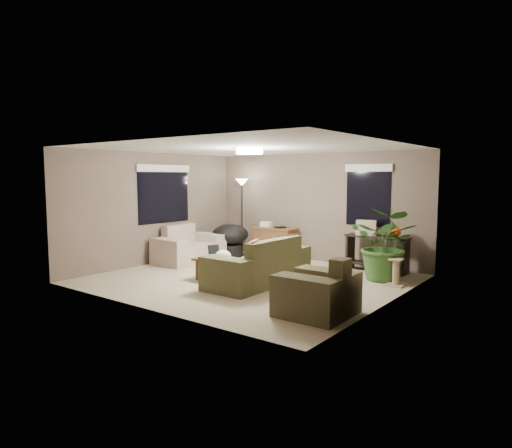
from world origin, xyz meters
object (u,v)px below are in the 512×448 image
Objects in this scene: main_sofa at (260,268)px; floor_lamp at (242,191)px; console_table at (377,251)px; papasan_chair at (230,238)px; houseplant at (386,252)px; armchair at (318,294)px; coffee_table at (220,262)px; loveseat at (188,249)px; desk at (275,243)px; cat_scratching_post at (396,274)px.

main_sofa is 1.15× the size of floor_lamp.
main_sofa is 2.65m from console_table.
main_sofa reaches higher than papasan_chair.
houseplant reaches higher than main_sofa.
armchair is 2.69m from houseplant.
console_table is (1.29, 2.31, 0.14)m from main_sofa.
loveseat is at bearing 151.69° from coffee_table.
houseplant is at bearing -2.95° from papasan_chair.
papasan_chair is 0.75× the size of houseplant.
papasan_chair is (-3.59, -0.46, 0.03)m from console_table.
papasan_chair is at bearing -156.40° from desk.
armchair is 2.61m from coffee_table.
papasan_chair is 4.05m from houseplant.
armchair is (4.40, -1.76, 0.00)m from loveseat.
coffee_table is (-0.71, -0.30, 0.06)m from main_sofa.
houseplant is (3.02, -0.66, 0.16)m from desk.
armchair is at bearing -89.12° from houseplant.
loveseat is 2.07m from desk.
desk is (-3.06, 3.33, 0.08)m from armchair.
cat_scratching_post is at bearing -44.90° from houseplant.
papasan_chair is at bearing 144.76° from armchair.
floor_lamp is at bearing 135.13° from main_sofa.
desk is 2.20× the size of cat_scratching_post.
desk is at bearing 132.58° from armchair.
papasan_chair reaches higher than cat_scratching_post.
houseplant is (1.75, 1.64, 0.24)m from main_sofa.
armchair reaches higher than console_table.
cat_scratching_post is at bearing 32.88° from main_sofa.
armchair reaches higher than cat_scratching_post.
papasan_chair is (0.31, 1.13, 0.17)m from loveseat.
armchair is at bearing -81.55° from console_table.
houseplant is (4.04, -0.21, 0.07)m from papasan_chair.
main_sofa is 1.38× the size of loveseat.
main_sofa is 2.12× the size of papasan_chair.
loveseat is 4.73m from armchair.
loveseat reaches higher than console_table.
armchair is at bearing -35.24° from papasan_chair.
houseplant is (-0.04, 2.68, 0.24)m from armchair.
papasan_chair is 0.54× the size of floor_lamp.
houseplant is 0.54m from cat_scratching_post.
console_table is at bearing 7.37° from papasan_chair.
desk is 3.47m from cat_scratching_post.
desk is 1.53m from floor_lamp.
coffee_table is (-2.50, 0.74, 0.06)m from armchair.
houseplant is (4.36, 0.92, 0.24)m from loveseat.
loveseat reaches higher than coffee_table.
loveseat is at bearing -157.77° from console_table.
loveseat is at bearing -172.50° from cat_scratching_post.
papasan_chair reaches higher than desk.
armchair is 0.52× the size of floor_lamp.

